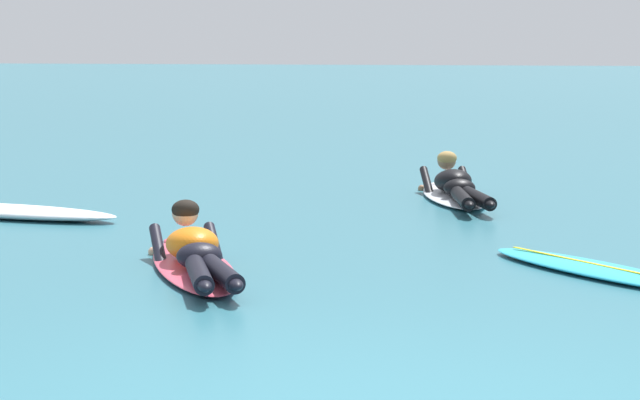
% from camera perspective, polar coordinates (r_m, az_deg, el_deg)
% --- Properties ---
extents(ground_plane, '(120.00, 120.00, 0.00)m').
position_cam_1_polar(ground_plane, '(15.55, 6.84, 0.95)').
color(ground_plane, '#2D6B7A').
extents(surfer_near, '(1.44, 2.52, 0.53)m').
position_cam_1_polar(surfer_near, '(9.41, -5.77, -2.54)').
color(surfer_near, '#E54C66').
rests_on(surfer_near, ground).
extents(surfer_far, '(1.06, 2.62, 0.55)m').
position_cam_1_polar(surfer_far, '(13.49, 6.23, 0.53)').
color(surfer_far, silver).
rests_on(surfer_far, ground).
extents(drifting_surfboard, '(1.83, 1.92, 0.16)m').
position_cam_1_polar(drifting_surfboard, '(9.55, 12.67, -3.14)').
color(drifting_surfboard, '#2DB2D1').
rests_on(drifting_surfboard, ground).
extents(whitewater_mid_left, '(2.50, 1.01, 0.12)m').
position_cam_1_polar(whitewater_mid_left, '(12.58, -14.14, -0.52)').
color(whitewater_mid_left, white).
rests_on(whitewater_mid_left, ground).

